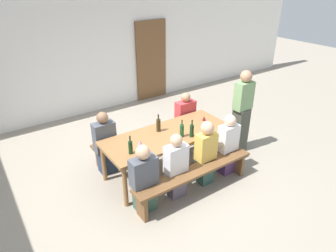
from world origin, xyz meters
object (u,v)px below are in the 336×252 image
(wine_glass_1, at_px, (204,119))
(seated_guest_near_3, at_px, (228,146))
(seated_guest_near_0, at_px, (144,180))
(wine_bottle_2, at_px, (158,125))
(wine_glass_0, at_px, (140,143))
(seated_guest_near_2, at_px, (206,154))
(seated_guest_near_1, at_px, (176,167))
(wooden_door, at_px, (151,61))
(tasting_table, at_px, (168,137))
(seated_guest_far_0, at_px, (105,144))
(bench_near, at_px, (195,175))
(wine_bottle_0, at_px, (130,147))
(standing_host, at_px, (242,113))
(seated_guest_far_1, at_px, (185,121))
(bench_far, at_px, (146,136))
(wine_bottle_1, at_px, (192,130))
(wine_bottle_3, at_px, (182,130))

(wine_glass_1, xyz_separation_m, seated_guest_near_3, (0.09, -0.54, -0.33))
(seated_guest_near_0, distance_m, seated_guest_near_3, 1.67)
(wine_bottle_2, bearing_deg, wine_glass_0, -149.05)
(wine_glass_0, height_order, seated_guest_near_2, seated_guest_near_2)
(seated_guest_near_0, bearing_deg, seated_guest_near_1, -90.00)
(wooden_door, relative_size, wine_bottle_2, 6.73)
(tasting_table, height_order, seated_guest_far_0, seated_guest_far_0)
(tasting_table, bearing_deg, seated_guest_near_0, -144.30)
(bench_near, distance_m, seated_guest_near_0, 0.86)
(wooden_door, height_order, seated_guest_near_1, wooden_door)
(wine_bottle_0, height_order, wine_bottle_2, wine_bottle_2)
(standing_host, bearing_deg, seated_guest_near_0, 9.58)
(seated_guest_near_0, distance_m, standing_host, 2.45)
(wine_glass_1, bearing_deg, wine_glass_0, -176.02)
(seated_guest_far_0, height_order, seated_guest_far_1, seated_guest_far_0)
(tasting_table, relative_size, standing_host, 1.37)
(seated_guest_near_2, height_order, seated_guest_far_1, seated_guest_near_2)
(bench_far, bearing_deg, standing_host, -30.98)
(tasting_table, height_order, seated_guest_near_2, seated_guest_near_2)
(wine_bottle_1, distance_m, wine_bottle_2, 0.59)
(wooden_door, distance_m, seated_guest_near_3, 3.90)
(tasting_table, distance_m, wine_bottle_2, 0.27)
(bench_far, height_order, wine_bottle_3, wine_bottle_3)
(standing_host, bearing_deg, bench_near, 19.49)
(wine_glass_0, relative_size, seated_guest_near_3, 0.14)
(wooden_door, distance_m, wine_bottle_2, 3.47)
(seated_guest_near_1, bearing_deg, standing_host, -77.55)
(wine_bottle_3, relative_size, wine_glass_1, 1.95)
(bench_near, bearing_deg, seated_guest_far_1, 58.30)
(wine_bottle_1, height_order, wine_bottle_3, same)
(bench_far, height_order, wine_bottle_2, wine_bottle_2)
(seated_guest_near_3, bearing_deg, seated_guest_near_1, 90.00)
(seated_guest_far_0, bearing_deg, wine_bottle_0, 6.24)
(wine_bottle_2, xyz_separation_m, wine_glass_1, (0.82, -0.24, -0.01))
(wooden_door, height_order, wine_bottle_3, wooden_door)
(bench_far, height_order, seated_guest_near_3, seated_guest_near_3)
(wine_bottle_3, height_order, seated_guest_near_1, seated_guest_near_1)
(wine_bottle_3, relative_size, seated_guest_far_0, 0.26)
(tasting_table, bearing_deg, wine_bottle_0, -167.11)
(wine_bottle_3, bearing_deg, bench_far, 98.19)
(seated_guest_near_0, bearing_deg, wine_bottle_0, -3.23)
(wine_glass_0, xyz_separation_m, seated_guest_near_1, (0.37, -0.44, -0.35))
(bench_near, bearing_deg, seated_guest_far_0, 123.61)
(seated_guest_near_3, bearing_deg, wine_bottle_3, 60.31)
(seated_guest_far_1, distance_m, standing_host, 1.12)
(bench_near, bearing_deg, standing_host, 19.49)
(wooden_door, height_order, bench_near, wooden_door)
(wine_bottle_3, bearing_deg, wooden_door, 65.86)
(bench_near, height_order, seated_guest_far_1, seated_guest_far_1)
(wooden_door, bearing_deg, wine_glass_0, -124.39)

